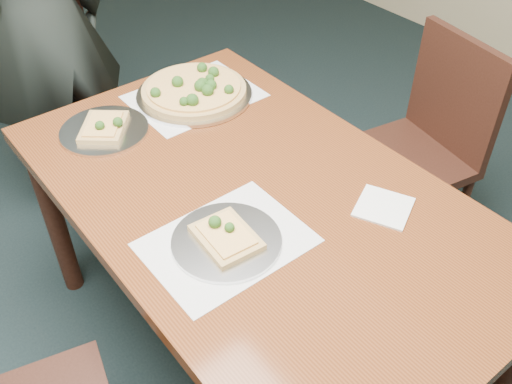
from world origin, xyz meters
TOP-DOWN VIEW (x-y plane):
  - dining_table at (0.36, 0.31)m, footprint 0.90×1.50m
  - chair_far at (0.29, 1.49)m, footprint 0.50×0.50m
  - chair_right at (1.22, 0.36)m, footprint 0.49×0.49m
  - diner at (0.25, 1.50)m, footprint 0.67×0.48m
  - placemat_main at (0.51, 0.84)m, footprint 0.42×0.32m
  - placemat_near at (0.18, 0.20)m, footprint 0.40×0.30m
  - pizza_pan at (0.51, 0.84)m, footprint 0.40×0.40m
  - slice_plate_near at (0.18, 0.20)m, footprint 0.28×0.28m
  - slice_plate_far at (0.17, 0.84)m, footprint 0.28×0.28m
  - napkin at (0.59, 0.05)m, footprint 0.19×0.19m

SIDE VIEW (x-z plane):
  - chair_far at x=0.29m, z-range 0.06..0.97m
  - chair_right at x=1.22m, z-range 0.06..0.97m
  - dining_table at x=0.36m, z-range 0.28..1.03m
  - placemat_main at x=0.51m, z-range 0.75..0.75m
  - placemat_near at x=0.18m, z-range 0.75..0.75m
  - napkin at x=0.59m, z-range 0.75..0.76m
  - slice_plate_far at x=0.17m, z-range 0.73..0.79m
  - slice_plate_near at x=0.18m, z-range 0.73..0.79m
  - pizza_pan at x=0.51m, z-range 0.74..0.81m
  - diner at x=0.25m, z-range 0.00..1.71m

